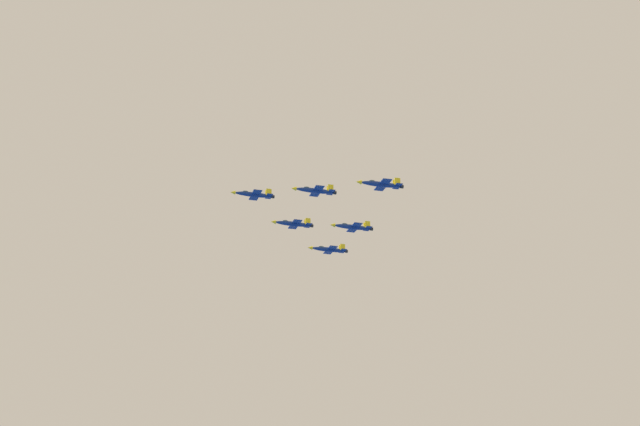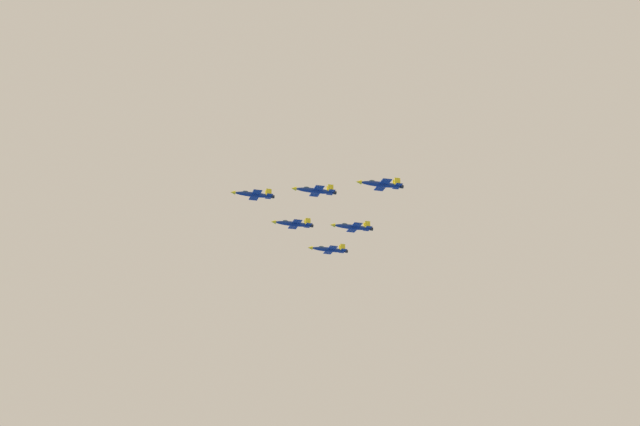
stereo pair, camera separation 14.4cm
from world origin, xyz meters
The scene contains 6 objects.
jet_lead centered at (3.96, -21.89, 167.78)m, with size 11.16×12.05×3.05m.
jet_left_wingman centered at (3.49, 0.14, 165.18)m, with size 11.06×12.20×3.06m.
jet_right_wingman centered at (-17.86, -18.81, 164.62)m, with size 11.53×12.34×3.14m.
jet_left_outer centered at (3.02, 22.17, 163.26)m, with size 11.39×12.54×3.15m.
jet_right_outer centered at (-39.68, -15.72, 161.66)m, with size 11.67×12.37×3.16m.
jet_slot_rear centered at (-18.33, 3.23, 159.92)m, with size 11.45×12.28×3.12m.
Camera 2 is at (220.17, 108.16, 60.80)m, focal length 47.32 mm.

